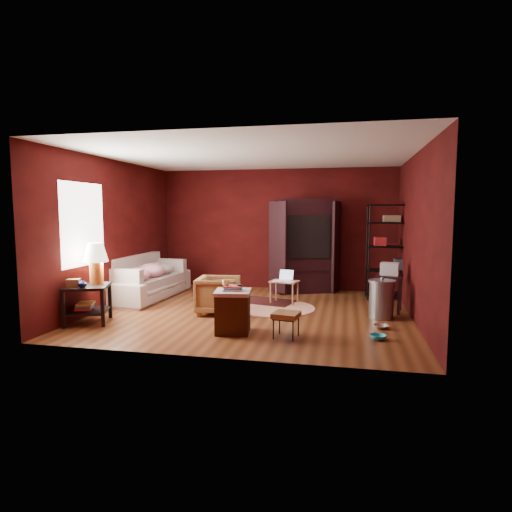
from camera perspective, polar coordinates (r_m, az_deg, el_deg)
The scene contains 18 objects.
room at distance 7.63m, azimuth -0.63°, elevation 2.85°, with size 5.54×5.04×2.84m.
sofa at distance 9.28m, azimuth -14.09°, elevation -2.68°, with size 2.31×0.67×0.90m, color #B19D99.
armchair at distance 7.68m, azimuth -5.04°, elevation -4.96°, with size 0.71×0.67×0.73m, color black.
pet_bowl_steel at distance 7.01m, azimuth 16.39°, elevation -8.37°, with size 0.23×0.06×0.23m, color #B7BBBE.
pet_bowl_turquoise at distance 6.41m, azimuth 15.99°, elevation -9.69°, with size 0.23×0.07×0.23m, color #29AEC0.
vase at distance 7.25m, azimuth -22.14°, elevation -3.40°, with size 0.14×0.14×0.14m, color #0C113E.
mug at distance 6.39m, azimuth -4.02°, elevation -3.47°, with size 0.12×0.09×0.12m, color #FBE27B.
side_table at distance 7.50m, azimuth -21.06°, elevation -2.38°, with size 0.84×0.84×1.30m.
sofa_cushions at distance 9.26m, azimuth -14.39°, elevation -3.00°, with size 0.95×2.03×0.82m.
hamper at distance 6.48m, azimuth -3.10°, elevation -7.29°, with size 0.59×0.59×0.74m.
footstool at distance 6.23m, azimuth 4.04°, elevation -7.96°, with size 0.41×0.41×0.37m.
rug_round at distance 8.14m, azimuth 2.54°, elevation -6.90°, with size 1.56×1.56×0.01m.
rug_oriental at distance 8.65m, azimuth 1.47°, elevation -6.06°, with size 1.22×0.96×0.01m.
laptop_desk at distance 8.47m, azimuth 3.81°, elevation -3.64°, with size 0.60×0.50×0.66m.
tv_armoire at distance 9.68m, azimuth 6.43°, elevation 1.61°, with size 1.54×1.21×2.09m.
wire_shelving at distance 9.24m, azimuth 17.60°, elevation 1.11°, with size 0.99×0.49×1.97m.
small_stand at distance 8.11m, azimuth 17.36°, elevation -2.45°, with size 0.52×0.52×0.89m.
trash_can at distance 7.61m, azimuth 16.38°, elevation -5.51°, with size 0.58×0.58×0.71m.
Camera 1 is at (1.63, -7.45, 1.82)m, focal length 30.00 mm.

